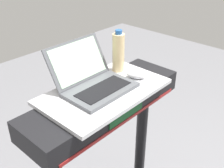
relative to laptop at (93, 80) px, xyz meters
name	(u,v)px	position (x,y,z in m)	size (l,w,h in m)	color
desk_board	(105,91)	(0.02, -0.05, -0.05)	(0.63, 0.37, 0.02)	silver
laptop	(93,80)	(0.00, 0.00, 0.00)	(0.34, 0.32, 0.21)	#515459
computer_mouse	(136,75)	(0.23, -0.09, -0.03)	(0.06, 0.10, 0.03)	#B2B2B7
water_bottle	(118,52)	(0.23, 0.04, 0.07)	(0.07, 0.07, 0.23)	beige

